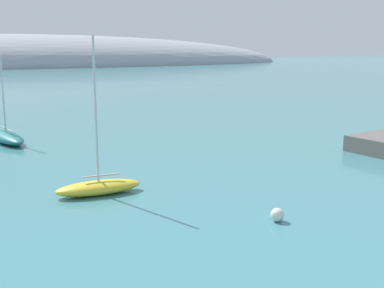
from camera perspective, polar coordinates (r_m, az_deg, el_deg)
name	(u,v)px	position (r m, az deg, el deg)	size (l,w,h in m)	color
distant_ridge	(6,66)	(236.53, -20.35, 8.30)	(269.88, 66.17, 27.43)	#999EA8
sailboat_yellow_mid_mooring	(99,186)	(34.17, -10.54, -4.69)	(5.78, 2.06, 10.43)	yellow
sailboat_teal_outer_mooring	(6,137)	(54.36, -20.31, 0.79)	(4.20, 8.57, 8.72)	#1E6B70
mooring_buoy_white	(277,215)	(29.08, 9.65, -7.91)	(0.78, 0.78, 0.78)	silver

